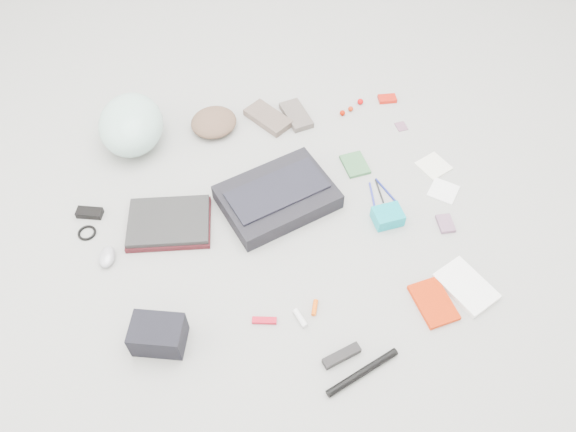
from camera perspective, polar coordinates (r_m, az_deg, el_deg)
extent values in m
plane|color=gray|center=(2.24, 0.00, -0.77)|extent=(4.00, 4.00, 0.00)
cube|color=black|center=(2.27, -1.08, 1.95)|extent=(0.50, 0.41, 0.07)
cube|color=black|center=(2.24, -1.10, 2.62)|extent=(0.43, 0.27, 0.01)
cube|color=#431318|center=(2.27, -11.95, -0.81)|extent=(0.37, 0.30, 0.02)
cube|color=black|center=(2.25, -12.04, -0.49)|extent=(0.35, 0.29, 0.02)
ellipsoid|color=#AAD8CB|center=(2.55, -15.65, 8.93)|extent=(0.32, 0.38, 0.21)
ellipsoid|color=brown|center=(2.59, -7.55, 9.43)|extent=(0.27, 0.27, 0.07)
cube|color=brown|center=(2.62, -2.04, 9.93)|extent=(0.21, 0.24, 0.03)
cube|color=#5F554F|center=(2.63, 0.84, 10.21)|extent=(0.12, 0.20, 0.03)
cube|color=black|center=(2.39, -19.51, 0.31)|extent=(0.11, 0.08, 0.03)
torus|color=black|center=(2.34, -19.75, -1.62)|extent=(0.08, 0.08, 0.01)
ellipsoid|color=#A1A0A8|center=(2.23, -17.91, -3.97)|extent=(0.08, 0.11, 0.04)
cube|color=black|center=(1.98, -13.04, -11.67)|extent=(0.21, 0.18, 0.11)
cube|color=#AE0A1E|center=(2.01, -2.42, -10.56)|extent=(0.09, 0.05, 0.01)
cylinder|color=silver|center=(2.01, 1.25, -10.32)|extent=(0.04, 0.08, 0.02)
cylinder|color=#F05608|center=(2.03, 2.73, -9.28)|extent=(0.04, 0.06, 0.02)
cube|color=black|center=(1.96, 5.47, -13.94)|extent=(0.14, 0.06, 0.03)
cylinder|color=black|center=(1.94, 7.57, -15.46)|extent=(0.28, 0.10, 0.03)
cube|color=red|center=(2.10, 14.56, -8.50)|extent=(0.13, 0.19, 0.02)
cube|color=white|center=(2.17, 17.63, -6.83)|extent=(0.21, 0.25, 0.02)
cube|color=#366A3D|center=(2.44, 6.82, 5.22)|extent=(0.10, 0.13, 0.02)
cylinder|color=#292EA0|center=(2.34, 8.58, 1.96)|extent=(0.04, 0.15, 0.01)
cylinder|color=black|center=(2.37, 9.27, 2.52)|extent=(0.02, 0.12, 0.01)
cylinder|color=navy|center=(2.37, 9.96, 2.53)|extent=(0.05, 0.15, 0.01)
cube|color=#09A1AE|center=(2.26, 10.09, -0.04)|extent=(0.11, 0.09, 0.06)
cube|color=slate|center=(2.31, 15.70, -0.75)|extent=(0.07, 0.09, 0.02)
cube|color=white|center=(2.51, 14.56, 4.95)|extent=(0.15, 0.15, 0.01)
cube|color=white|center=(2.42, 15.50, 2.47)|extent=(0.15, 0.15, 0.01)
sphere|color=#9C1100|center=(2.66, 5.55, 10.38)|extent=(0.03, 0.03, 0.03)
sphere|color=#AC2509|center=(2.68, 6.38, 10.77)|extent=(0.03, 0.03, 0.02)
sphere|color=#C70305|center=(2.72, 7.36, 11.46)|extent=(0.03, 0.03, 0.03)
cube|color=red|center=(2.77, 10.05, 11.65)|extent=(0.09, 0.06, 0.02)
cube|color=#865670|center=(2.65, 11.43, 8.91)|extent=(0.05, 0.06, 0.00)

